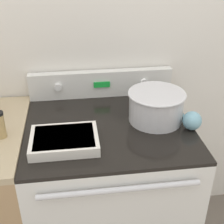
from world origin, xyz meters
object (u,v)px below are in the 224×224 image
object	(u,v)px
mixing_bowl	(156,105)
ladle	(191,120)
spice_jar_black_cap	(0,125)
casserole_dish	(64,140)

from	to	relation	value
mixing_bowl	ladle	bearing A→B (deg)	-32.89
mixing_bowl	ladle	world-z (taller)	mixing_bowl
ladle	spice_jar_black_cap	world-z (taller)	spice_jar_black_cap
mixing_bowl	ladle	size ratio (longest dim) A/B	0.96
mixing_bowl	spice_jar_black_cap	distance (m)	0.73
mixing_bowl	spice_jar_black_cap	bearing A→B (deg)	-174.23
ladle	spice_jar_black_cap	size ratio (longest dim) A/B	2.32
casserole_dish	spice_jar_black_cap	distance (m)	0.29
spice_jar_black_cap	ladle	bearing A→B (deg)	-1.50
mixing_bowl	casserole_dish	xyz separation A→B (m)	(-0.45, -0.16, -0.06)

